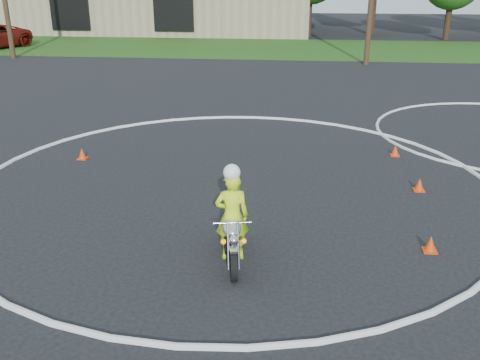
# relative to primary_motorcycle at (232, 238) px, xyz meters

# --- Properties ---
(ground) EXTENTS (120.00, 120.00, 0.00)m
(ground) POSITION_rel_primary_motorcycle_xyz_m (-0.44, 0.66, -0.45)
(ground) COLOR black
(ground) RESTS_ON ground
(grass_strip) EXTENTS (120.00, 10.00, 0.02)m
(grass_strip) POSITION_rel_primary_motorcycle_xyz_m (-0.44, 27.66, -0.44)
(grass_strip) COLOR #1E4714
(grass_strip) RESTS_ON ground
(course_markings) EXTENTS (19.05, 19.05, 0.12)m
(course_markings) POSITION_rel_primary_motorcycle_xyz_m (1.73, 5.02, -0.45)
(course_markings) COLOR silver
(course_markings) RESTS_ON ground
(primary_motorcycle) EXTENTS (0.62, 1.77, 0.94)m
(primary_motorcycle) POSITION_rel_primary_motorcycle_xyz_m (0.00, 0.00, 0.00)
(primary_motorcycle) COLOR black
(primary_motorcycle) RESTS_ON ground
(rider_primary_grp) EXTENTS (0.63, 0.47, 1.74)m
(rider_primary_grp) POSITION_rel_primary_motorcycle_xyz_m (-0.01, 0.13, 0.38)
(rider_primary_grp) COLOR #D6FF1A
(rider_primary_grp) RESTS_ON ground
(traffic_cones) EXTENTS (17.77, 8.59, 0.30)m
(traffic_cones) POSITION_rel_primary_motorcycle_xyz_m (4.92, 5.10, -0.32)
(traffic_cones) COLOR red
(traffic_cones) RESTS_ON ground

